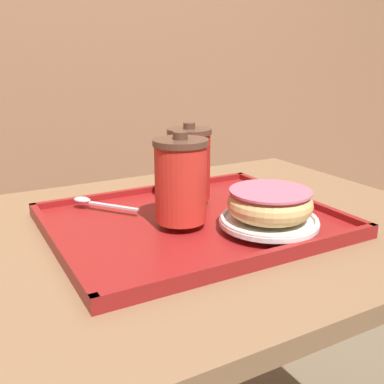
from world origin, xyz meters
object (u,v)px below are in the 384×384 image
Objects in this scene: coffee_cup_rear at (189,164)px; donut_chocolate_glazed at (270,203)px; spoon at (91,202)px; coffee_cup_front at (179,180)px.

coffee_cup_rear is 1.05× the size of donut_chocolate_glazed.
spoon is at bearing 162.20° from coffee_cup_rear.
donut_chocolate_glazed is at bearing -175.16° from spoon.
coffee_cup_front reaches higher than coffee_cup_rear.
coffee_cup_rear reaches higher than donut_chocolate_glazed.
donut_chocolate_glazed is at bearing -36.28° from coffee_cup_front.
coffee_cup_rear is at bearing 53.83° from coffee_cup_front.
coffee_cup_front is at bearing -126.17° from coffee_cup_rear.
coffee_cup_rear reaches higher than spoon.
coffee_cup_front is 1.07× the size of donut_chocolate_glazed.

